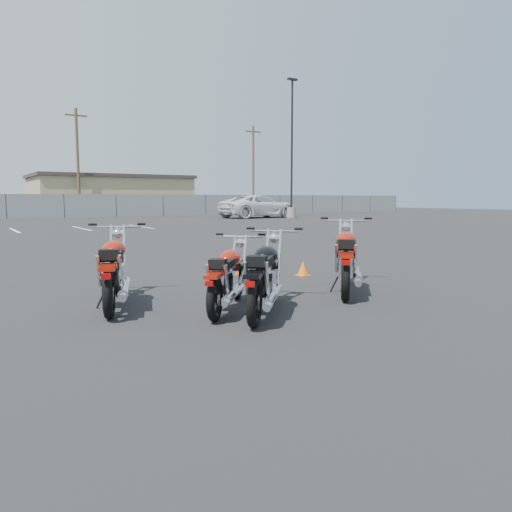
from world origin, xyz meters
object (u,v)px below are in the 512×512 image
motorcycle_second_black (265,277)px  motorcycle_third_red (228,277)px  white_van (258,200)px  motorcycle_rear_red (346,259)px  motorcycle_front_red (114,270)px

motorcycle_second_black → motorcycle_third_red: (-0.29, 0.46, -0.04)m
motorcycle_second_black → white_van: bearing=58.4°
motorcycle_second_black → white_van: (16.84, 27.39, 0.88)m
motorcycle_rear_red → motorcycle_front_red: bearing=166.3°
motorcycle_front_red → white_van: bearing=54.7°
motorcycle_rear_red → white_van: white_van is taller
motorcycle_third_red → motorcycle_rear_red: size_ratio=0.84×
motorcycle_second_black → motorcycle_rear_red: motorcycle_rear_red is taller
motorcycle_second_black → white_van: 32.16m
motorcycle_third_red → motorcycle_front_red: bearing=140.8°
motorcycle_third_red → white_van: 31.93m
motorcycle_front_red → motorcycle_second_black: size_ratio=1.17×
motorcycle_front_red → white_van: (18.35, 25.94, 0.86)m
white_van → motorcycle_third_red: bearing=142.1°
motorcycle_front_red → motorcycle_second_black: (1.51, -1.45, -0.02)m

